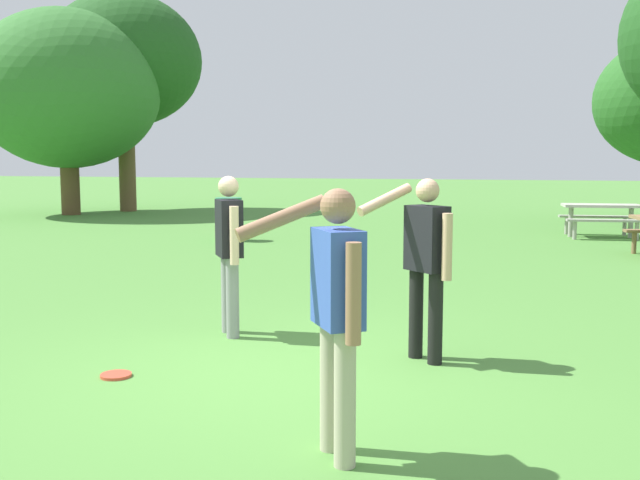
% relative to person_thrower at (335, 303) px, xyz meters
% --- Properties ---
extents(ground_plane, '(120.00, 120.00, 0.00)m').
position_rel_person_thrower_xyz_m(ground_plane, '(-0.94, 1.60, -0.96)').
color(ground_plane, '#4C8438').
extents(person_thrower, '(0.83, 0.52, 1.64)m').
position_rel_person_thrower_xyz_m(person_thrower, '(0.00, 0.00, 0.00)').
color(person_thrower, '#B7AD93').
rests_on(person_thrower, ground).
extents(person_catcher, '(0.40, 0.52, 1.64)m').
position_rel_person_thrower_xyz_m(person_catcher, '(-1.83, 2.70, -0.02)').
color(person_catcher, gray).
rests_on(person_catcher, ground).
extents(person_bystander, '(0.84, 0.49, 1.64)m').
position_rel_person_thrower_xyz_m(person_bystander, '(0.23, 2.28, 0.00)').
color(person_bystander, black).
rests_on(person_bystander, ground).
extents(frisbee, '(0.26, 0.26, 0.03)m').
position_rel_person_thrower_xyz_m(frisbee, '(-2.18, 1.09, -0.95)').
color(frisbee, '#E04733').
rests_on(frisbee, ground).
extents(picnic_table_far, '(1.83, 1.58, 0.77)m').
position_rel_person_thrower_xyz_m(picnic_table_far, '(2.76, 13.76, -0.40)').
color(picnic_table_far, '#B2ADA3').
rests_on(picnic_table_far, ground).
extents(trash_can_further_along, '(0.59, 0.59, 0.96)m').
position_rel_person_thrower_xyz_m(trash_can_further_along, '(-5.28, 10.78, -0.48)').
color(trash_can_further_along, '#237047').
rests_on(trash_can_further_along, ground).
extents(tree_tall_left, '(5.97, 5.97, 6.59)m').
position_rel_person_thrower_xyz_m(tree_tall_left, '(-13.25, 16.40, 3.07)').
color(tree_tall_left, brown).
rests_on(tree_tall_left, ground).
extents(tree_broad_center, '(5.28, 5.28, 7.42)m').
position_rel_person_thrower_xyz_m(tree_broad_center, '(-12.31, 18.36, 4.18)').
color(tree_broad_center, brown).
rests_on(tree_broad_center, ground).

